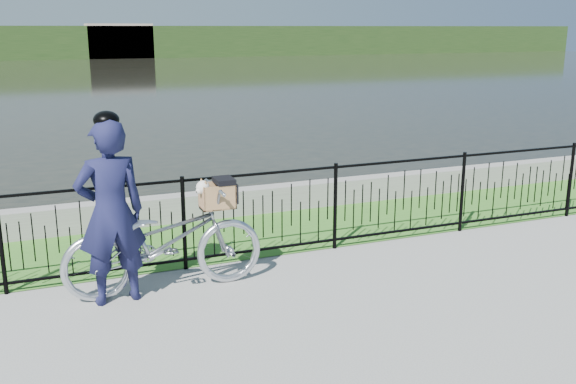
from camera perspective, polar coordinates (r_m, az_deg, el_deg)
name	(u,v)px	position (r m, az deg, el deg)	size (l,w,h in m)	color
ground	(316,308)	(6.81, 2.47, -10.22)	(120.00, 120.00, 0.00)	gray
grass_strip	(239,235)	(9.07, -4.35, -3.82)	(60.00, 2.00, 0.01)	#3A7524
water	(75,79)	(38.81, -18.40, 9.50)	(120.00, 120.00, 0.00)	black
quay_wall	(219,204)	(9.93, -6.14, -1.06)	(60.00, 0.30, 0.40)	gray
fence	(263,215)	(8.00, -2.24, -2.02)	(14.00, 0.06, 1.15)	black
far_treeline	(52,42)	(65.69, -20.25, 12.38)	(120.00, 6.00, 3.00)	#243C17
far_building_right	(119,41)	(64.70, -14.77, 12.86)	(6.00, 3.00, 3.20)	gray
bicycle_rig	(165,240)	(7.14, -10.88, -4.24)	(2.20, 0.77, 1.24)	#B6BBC4
cyclist	(111,211)	(6.87, -15.50, -1.63)	(0.76, 0.54, 2.03)	#141639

